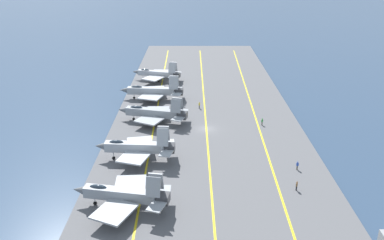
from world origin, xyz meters
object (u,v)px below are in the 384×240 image
(parked_jet_third, at_px, (153,113))
(crew_green_vest, at_px, (262,121))
(parked_jet_nearest, at_px, (122,194))
(parked_jet_second, at_px, (137,147))
(parked_jet_fourth, at_px, (152,91))
(crew_yellow_vest, at_px, (199,105))
(parked_jet_fifth, at_px, (157,74))
(crew_blue_vest, at_px, (297,165))
(crew_brown_vest, at_px, (297,185))

(parked_jet_third, bearing_deg, crew_green_vest, -94.32)
(parked_jet_nearest, distance_m, parked_jet_third, 34.64)
(parked_jet_nearest, distance_m, parked_jet_second, 15.73)
(parked_jet_fourth, height_order, crew_yellow_vest, parked_jet_fourth)
(parked_jet_nearest, xyz_separation_m, parked_jet_third, (34.60, -1.65, -0.09))
(parked_jet_fifth, distance_m, crew_green_vest, 44.05)
(parked_jet_second, xyz_separation_m, crew_blue_vest, (-3.70, -29.59, -1.86))
(parked_jet_second, xyz_separation_m, parked_jet_fourth, (34.85, 0.16, -0.38))
(parked_jet_third, bearing_deg, parked_jet_fourth, 5.86)
(parked_jet_third, height_order, crew_yellow_vest, parked_jet_third)
(crew_brown_vest, distance_m, crew_blue_vest, 7.20)
(parked_jet_fourth, bearing_deg, parked_jet_fifth, 0.33)
(parked_jet_third, relative_size, crew_blue_vest, 10.13)
(parked_jet_third, xyz_separation_m, crew_brown_vest, (-29.54, -26.32, -1.41))
(parked_jet_nearest, relative_size, crew_blue_vest, 9.34)
(parked_jet_nearest, bearing_deg, parked_jet_fourth, -0.01)
(parked_jet_third, xyz_separation_m, parked_jet_fifth, (33.08, 1.74, -0.02))
(parked_jet_fourth, distance_m, crew_yellow_vest, 14.35)
(parked_jet_second, xyz_separation_m, crew_brown_vest, (-10.67, -27.80, -1.84))
(parked_jet_fourth, relative_size, parked_jet_fifth, 1.12)
(parked_jet_nearest, height_order, parked_jet_second, parked_jet_second)
(parked_jet_fourth, bearing_deg, crew_blue_vest, -142.34)
(crew_yellow_vest, height_order, crew_green_vest, crew_yellow_vest)
(parked_jet_second, xyz_separation_m, crew_green_vest, (16.98, -26.49, -1.85))
(crew_yellow_vest, bearing_deg, parked_jet_second, 156.20)
(parked_jet_nearest, height_order, parked_jet_fifth, parked_jet_nearest)
(crew_brown_vest, bearing_deg, parked_jet_fifth, 24.14)
(parked_jet_fourth, distance_m, crew_blue_vest, 48.72)
(parked_jet_fourth, bearing_deg, crew_brown_vest, -148.44)
(parked_jet_second, relative_size, crew_green_vest, 9.07)
(parked_jet_nearest, bearing_deg, parked_jet_second, -0.63)
(parked_jet_third, bearing_deg, crew_brown_vest, -138.29)
(parked_jet_second, bearing_deg, crew_brown_vest, -110.99)
(crew_green_vest, bearing_deg, parked_jet_third, 85.68)
(parked_jet_third, xyz_separation_m, crew_green_vest, (-1.89, -25.01, -1.42))
(parked_jet_fifth, height_order, crew_green_vest, parked_jet_fifth)
(crew_green_vest, bearing_deg, parked_jet_nearest, 140.81)
(parked_jet_second, height_order, parked_jet_third, parked_jet_second)
(parked_jet_nearest, height_order, parked_jet_fourth, parked_jet_fourth)
(parked_jet_fifth, bearing_deg, crew_blue_vest, -151.78)
(parked_jet_fourth, xyz_separation_m, crew_brown_vest, (-45.52, -27.96, -1.47))
(crew_yellow_vest, distance_m, crew_green_vest, 17.90)
(parked_jet_second, height_order, crew_blue_vest, parked_jet_second)
(crew_brown_vest, relative_size, crew_green_vest, 1.01)
(crew_blue_vest, bearing_deg, parked_jet_fifth, 28.22)
(parked_jet_third, height_order, crew_brown_vest, parked_jet_third)
(parked_jet_second, height_order, crew_yellow_vest, parked_jet_second)
(parked_jet_fifth, bearing_deg, parked_jet_third, -176.99)
(parked_jet_fifth, height_order, crew_blue_vest, parked_jet_fifth)
(crew_yellow_vest, bearing_deg, parked_jet_nearest, 164.04)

